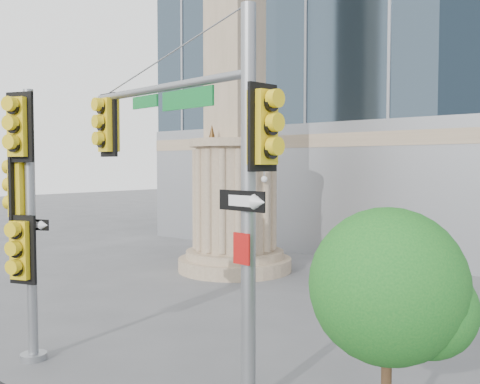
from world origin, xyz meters
The scene contains 5 objects.
ground centered at (0.00, 0.00, 0.00)m, with size 120.00×120.00×0.00m, color #545456.
monument centered at (-6.00, 9.00, 5.52)m, with size 4.40×4.40×16.60m.
main_signal_pole centered at (0.60, 0.22, 4.19)m, with size 5.22×1.02×6.76m.
secondary_signal_pole centered at (-3.17, -1.14, 3.34)m, with size 1.07×0.77×5.69m.
street_tree centered at (4.22, 0.31, 2.33)m, with size 2.28×2.22×3.55m.
Camera 1 is at (7.33, -6.78, 4.15)m, focal length 40.00 mm.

